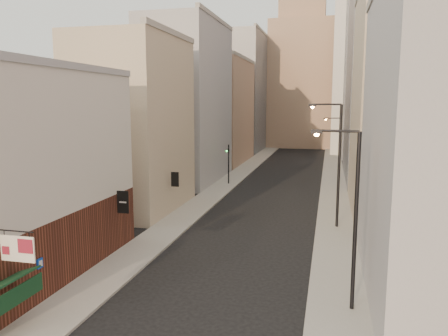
# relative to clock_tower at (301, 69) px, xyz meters

# --- Properties ---
(sidewalk_left) EXTENTS (3.00, 140.00, 0.15)m
(sidewalk_left) POSITION_rel_clock_tower_xyz_m (-5.50, -37.00, -17.56)
(sidewalk_left) COLOR gray
(sidewalk_left) RESTS_ON ground
(sidewalk_right) EXTENTS (3.00, 140.00, 0.15)m
(sidewalk_right) POSITION_rel_clock_tower_xyz_m (7.50, -37.00, -17.56)
(sidewalk_right) COLOR gray
(sidewalk_right) RESTS_ON ground
(near_building_left) EXTENTS (8.30, 23.04, 12.30)m
(near_building_left) POSITION_rel_clock_tower_xyz_m (-9.99, -83.00, -11.61)
(near_building_left) COLOR brown
(near_building_left) RESTS_ON ground
(left_bldg_beige) EXTENTS (8.00, 12.00, 16.00)m
(left_bldg_beige) POSITION_rel_clock_tower_xyz_m (-11.00, -66.00, -9.63)
(left_bldg_beige) COLOR tan
(left_bldg_beige) RESTS_ON ground
(left_bldg_grey) EXTENTS (8.00, 16.00, 20.00)m
(left_bldg_grey) POSITION_rel_clock_tower_xyz_m (-11.00, -50.00, -7.63)
(left_bldg_grey) COLOR #97979D
(left_bldg_grey) RESTS_ON ground
(left_bldg_tan) EXTENTS (8.00, 18.00, 17.00)m
(left_bldg_tan) POSITION_rel_clock_tower_xyz_m (-11.00, -32.00, -9.13)
(left_bldg_tan) COLOR #A0795E
(left_bldg_tan) RESTS_ON ground
(left_bldg_wingrid) EXTENTS (8.00, 20.00, 24.00)m
(left_bldg_wingrid) POSITION_rel_clock_tower_xyz_m (-11.00, -12.00, -5.63)
(left_bldg_wingrid) COLOR gray
(left_bldg_wingrid) RESTS_ON ground
(right_bldg_beige) EXTENTS (8.00, 16.00, 20.00)m
(right_bldg_beige) POSITION_rel_clock_tower_xyz_m (13.00, -62.00, -7.63)
(right_bldg_beige) COLOR tan
(right_bldg_beige) RESTS_ON ground
(right_bldg_wingrid) EXTENTS (8.00, 20.00, 26.00)m
(right_bldg_wingrid) POSITION_rel_clock_tower_xyz_m (13.00, -42.00, -4.63)
(right_bldg_wingrid) COLOR gray
(right_bldg_wingrid) RESTS_ON ground
(highrise) EXTENTS (21.00, 23.00, 51.20)m
(highrise) POSITION_rel_clock_tower_xyz_m (19.00, -14.00, 8.02)
(highrise) COLOR gray
(highrise) RESTS_ON ground
(clock_tower) EXTENTS (14.00, 14.00, 44.90)m
(clock_tower) POSITION_rel_clock_tower_xyz_m (0.00, 0.00, 0.00)
(clock_tower) COLOR #A0795E
(clock_tower) RESTS_ON ground
(white_tower) EXTENTS (8.00, 8.00, 41.50)m
(white_tower) POSITION_rel_clock_tower_xyz_m (11.00, -14.00, 0.97)
(white_tower) COLOR silver
(white_tower) RESTS_ON ground
(streetlamp_near) EXTENTS (2.32, 0.46, 8.85)m
(streetlamp_near) POSITION_rel_clock_tower_xyz_m (7.93, -82.78, -12.58)
(streetlamp_near) COLOR black
(streetlamp_near) RESTS_ON ground
(streetlamp_mid) EXTENTS (2.63, 0.31, 10.03)m
(streetlamp_mid) POSITION_rel_clock_tower_xyz_m (7.37, -68.25, -11.90)
(streetlamp_mid) COLOR black
(streetlamp_mid) RESTS_ON ground
(streetlamp_far) EXTENTS (2.12, 0.64, 8.21)m
(streetlamp_far) POSITION_rel_clock_tower_xyz_m (7.84, -46.84, -12.94)
(streetlamp_far) COLOR black
(streetlamp_far) RESTS_ON ground
(traffic_light_left) EXTENTS (0.57, 0.49, 5.00)m
(traffic_light_left) POSITION_rel_clock_tower_xyz_m (-5.19, -51.82, -14.09)
(traffic_light_left) COLOR black
(traffic_light_left) RESTS_ON ground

